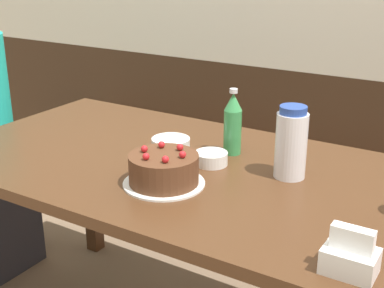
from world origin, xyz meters
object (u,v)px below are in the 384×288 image
(soju_bottle, at_px, (233,123))
(bowl_rice_small, at_px, (171,145))
(water_pitcher, at_px, (291,143))
(bowl_soup_white, at_px, (211,158))
(napkin_holder, at_px, (350,257))
(bench_seat, at_px, (274,208))
(birthday_cake, at_px, (164,170))

(soju_bottle, bearing_deg, bowl_rice_small, -154.32)
(water_pitcher, height_order, bowl_soup_white, water_pitcher)
(napkin_holder, height_order, bowl_rice_small, napkin_holder)
(napkin_holder, xyz_separation_m, bowl_soup_white, (-0.54, 0.37, -0.02))
(bench_seat, height_order, napkin_holder, napkin_holder)
(water_pitcher, xyz_separation_m, bowl_rice_small, (-0.42, -0.01, -0.08))
(bowl_soup_white, bearing_deg, birthday_cake, -101.31)
(soju_bottle, distance_m, bowl_rice_small, 0.22)
(birthday_cake, xyz_separation_m, bowl_rice_small, (-0.13, 0.23, -0.02))
(bench_seat, xyz_separation_m, bowl_rice_small, (-0.07, -0.76, 0.54))
(water_pitcher, bearing_deg, bench_seat, 114.52)
(birthday_cake, bearing_deg, bench_seat, 93.41)
(napkin_holder, bearing_deg, birthday_cake, 164.16)
(bench_seat, distance_m, napkin_holder, 1.43)
(soju_bottle, bearing_deg, water_pitcher, -19.24)
(bowl_soup_white, bearing_deg, bowl_rice_small, 169.69)
(birthday_cake, distance_m, bowl_rice_small, 0.27)
(birthday_cake, relative_size, napkin_holder, 2.14)
(soju_bottle, relative_size, bowl_rice_small, 1.71)
(water_pitcher, height_order, soju_bottle, soju_bottle)
(birthday_cake, height_order, water_pitcher, water_pitcher)
(water_pitcher, relative_size, bowl_rice_small, 1.69)
(bench_seat, distance_m, bowl_rice_small, 0.93)
(bowl_rice_small, bearing_deg, water_pitcher, 0.96)
(soju_bottle, xyz_separation_m, napkin_holder, (0.53, -0.48, -0.07))
(bench_seat, height_order, water_pitcher, water_pitcher)
(soju_bottle, xyz_separation_m, bowl_soup_white, (-0.01, -0.12, -0.08))
(birthday_cake, xyz_separation_m, napkin_holder, (0.58, -0.16, -0.01))
(bowl_soup_white, xyz_separation_m, bowl_rice_small, (-0.17, 0.03, 0.00))
(soju_bottle, bearing_deg, bench_seat, 99.32)
(bench_seat, relative_size, birthday_cake, 10.26)
(water_pitcher, height_order, napkin_holder, water_pitcher)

